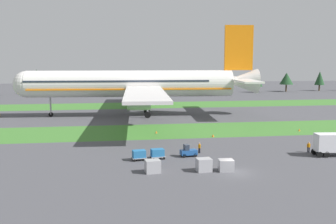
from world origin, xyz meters
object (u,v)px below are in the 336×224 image
(baggage_tug, at_px, (188,151))
(uld_container_0, at_px, (153,166))
(airliner, at_px, (138,84))
(cargo_dolly_second, at_px, (139,154))
(ground_crew_loader, at_px, (199,147))
(taxiway_marker_2, at_px, (299,130))
(uld_container_2, at_px, (226,165))
(taxiway_marker_0, at_px, (156,132))
(uld_container_1, at_px, (204,165))
(cargo_dolly_lead, at_px, (157,153))
(taxiway_marker_1, at_px, (213,135))
(catering_truck, at_px, (335,144))
(ground_crew_marshaller, at_px, (309,147))

(baggage_tug, height_order, uld_container_0, baggage_tug)
(airliner, bearing_deg, cargo_dolly_second, 179.85)
(baggage_tug, xyz_separation_m, ground_crew_loader, (2.24, 1.93, 0.13))
(cargo_dolly_second, bearing_deg, taxiway_marker_2, 110.04)
(uld_container_2, bearing_deg, taxiway_marker_0, 102.55)
(baggage_tug, relative_size, uld_container_1, 1.38)
(airliner, xyz_separation_m, uld_container_2, (8.43, -54.01, -7.85))
(uld_container_2, bearing_deg, cargo_dolly_second, 146.80)
(airliner, distance_m, cargo_dolly_second, 47.26)
(cargo_dolly_lead, relative_size, uld_container_0, 1.20)
(airliner, xyz_separation_m, taxiway_marker_0, (2.05, -25.37, -8.41))
(ground_crew_loader, bearing_deg, uld_container_0, 108.86)
(uld_container_0, distance_m, uld_container_2, 10.09)
(airliner, height_order, ground_crew_loader, airliner)
(airliner, xyz_separation_m, baggage_tug, (4.83, -45.36, -7.85))
(uld_container_0, xyz_separation_m, taxiway_marker_1, (14.32, 22.52, -0.59))
(ground_crew_loader, relative_size, uld_container_1, 0.87)
(ground_crew_loader, bearing_deg, catering_truck, -132.67)
(baggage_tug, relative_size, ground_crew_marshaller, 1.59)
(uld_container_1, distance_m, taxiway_marker_1, 24.00)
(cargo_dolly_lead, height_order, uld_container_1, uld_container_1)
(ground_crew_marshaller, relative_size, uld_container_1, 0.87)
(airliner, height_order, cargo_dolly_lead, airliner)
(ground_crew_marshaller, xyz_separation_m, taxiway_marker_1, (-12.36, 14.64, -0.66))
(taxiway_marker_0, bearing_deg, ground_crew_loader, -74.45)
(baggage_tug, height_order, taxiway_marker_1, baggage_tug)
(cargo_dolly_second, distance_m, ground_crew_loader, 10.54)
(cargo_dolly_lead, xyz_separation_m, uld_container_1, (5.53, -7.52, -0.03))
(ground_crew_marshaller, distance_m, taxiway_marker_1, 19.17)
(cargo_dolly_second, height_order, taxiway_marker_2, cargo_dolly_second)
(uld_container_0, bearing_deg, baggage_tug, 50.79)
(uld_container_1, bearing_deg, catering_truck, 13.35)
(cargo_dolly_second, xyz_separation_m, uld_container_2, (11.43, -7.48, -0.11))
(airliner, bearing_deg, cargo_dolly_lead, -176.63)
(cargo_dolly_lead, height_order, taxiway_marker_1, cargo_dolly_lead)
(ground_crew_marshaller, bearing_deg, catering_truck, -28.46)
(catering_truck, bearing_deg, taxiway_marker_1, -133.51)
(ground_crew_loader, bearing_deg, baggage_tug, 101.11)
(taxiway_marker_0, bearing_deg, baggage_tug, -82.07)
(baggage_tug, height_order, ground_crew_marshaller, baggage_tug)
(uld_container_1, height_order, taxiway_marker_1, uld_container_1)
(ground_crew_loader, distance_m, taxiway_marker_2, 30.17)
(taxiway_marker_0, bearing_deg, ground_crew_marshaller, -41.08)
(baggage_tug, distance_m, taxiway_marker_2, 33.09)
(catering_truck, xyz_separation_m, taxiway_marker_2, (4.51, 21.01, -1.68))
(baggage_tug, bearing_deg, airliner, 177.64)
(uld_container_0, bearing_deg, uld_container_2, -4.06)
(ground_crew_marshaller, distance_m, uld_container_0, 27.82)
(catering_truck, bearing_deg, baggage_tug, -91.86)
(cargo_dolly_second, bearing_deg, uld_container_1, 41.37)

